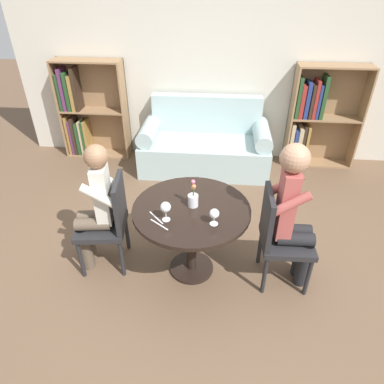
{
  "coord_description": "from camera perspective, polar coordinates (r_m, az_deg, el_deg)",
  "views": [
    {
      "loc": [
        0.21,
        -2.25,
        2.35
      ],
      "look_at": [
        0.0,
        0.05,
        0.82
      ],
      "focal_mm": 32.0,
      "sensor_mm": 36.0,
      "label": 1
    }
  ],
  "objects": [
    {
      "name": "person_left",
      "position": [
        3.02,
        -15.82,
        -2.43
      ],
      "size": [
        0.44,
        0.37,
        1.22
      ],
      "rotation": [
        0.0,
        0.0,
        -1.45
      ],
      "color": "brown",
      "rests_on": "ground_plane"
    },
    {
      "name": "ground_plane",
      "position": [
        3.26,
        -0.08,
        -12.61
      ],
      "size": [
        16.0,
        16.0,
        0.0
      ],
      "primitive_type": "plane",
      "color": "brown"
    },
    {
      "name": "person_right",
      "position": [
        2.82,
        16.57,
        -3.45
      ],
      "size": [
        0.42,
        0.35,
        1.32
      ],
      "rotation": [
        0.0,
        0.0,
        1.6
      ],
      "color": "black",
      "rests_on": "ground_plane"
    },
    {
      "name": "fork_left_setting",
      "position": [
        2.63,
        -5.48,
        -5.42
      ],
      "size": [
        0.16,
        0.12,
        0.0
      ],
      "color": "silver",
      "rests_on": "round_table"
    },
    {
      "name": "chair_right",
      "position": [
        2.94,
        14.31,
        -6.91
      ],
      "size": [
        0.43,
        0.43,
        0.9
      ],
      "rotation": [
        0.0,
        0.0,
        1.6
      ],
      "color": "#232326",
      "rests_on": "ground_plane"
    },
    {
      "name": "wine_glass_right",
      "position": [
        2.58,
        3.74,
        -3.7
      ],
      "size": [
        0.08,
        0.08,
        0.14
      ],
      "color": "white",
      "rests_on": "round_table"
    },
    {
      "name": "flower_vase",
      "position": [
        2.77,
        0.19,
        -0.93
      ],
      "size": [
        0.09,
        0.09,
        0.25
      ],
      "color": "silver",
      "rests_on": "round_table"
    },
    {
      "name": "knife_left_setting",
      "position": [
        2.7,
        -5.99,
        -4.27
      ],
      "size": [
        0.14,
        0.15,
        0.0
      ],
      "color": "silver",
      "rests_on": "round_table"
    },
    {
      "name": "bookshelf_left",
      "position": [
        5.16,
        -17.37,
        12.63
      ],
      "size": [
        0.92,
        0.28,
        1.35
      ],
      "color": "#93704C",
      "rests_on": "ground_plane"
    },
    {
      "name": "back_wall",
      "position": [
        4.74,
        2.74,
        21.33
      ],
      "size": [
        5.2,
        0.05,
        2.7
      ],
      "color": "beige",
      "rests_on": "ground_plane"
    },
    {
      "name": "bookshelf_right",
      "position": [
        4.93,
        19.66,
        11.51
      ],
      "size": [
        0.92,
        0.28,
        1.35
      ],
      "color": "#93704C",
      "rests_on": "ground_plane"
    },
    {
      "name": "chair_left",
      "position": [
        3.09,
        -13.72,
        -4.53
      ],
      "size": [
        0.47,
        0.47,
        0.9
      ],
      "rotation": [
        0.0,
        0.0,
        -1.45
      ],
      "color": "#232326",
      "rests_on": "ground_plane"
    },
    {
      "name": "round_table",
      "position": [
        2.88,
        -0.09,
        -4.74
      ],
      "size": [
        0.97,
        0.97,
        0.7
      ],
      "color": "black",
      "rests_on": "ground_plane"
    },
    {
      "name": "couch",
      "position": [
        4.68,
        2.14,
        7.67
      ],
      "size": [
        1.7,
        0.8,
        0.92
      ],
      "color": "#A8C1C1",
      "rests_on": "ground_plane"
    },
    {
      "name": "wine_glass_left",
      "position": [
        2.61,
        -4.42,
        -2.62
      ],
      "size": [
        0.08,
        0.08,
        0.16
      ],
      "color": "white",
      "rests_on": "round_table"
    }
  ]
}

